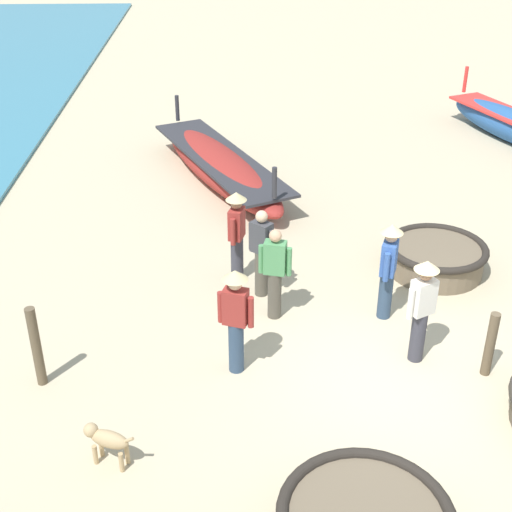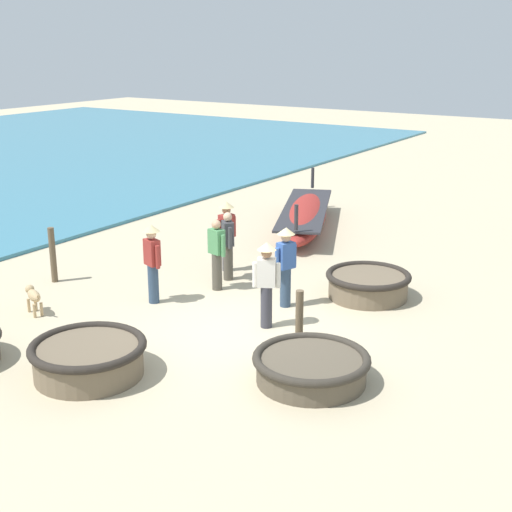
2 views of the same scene
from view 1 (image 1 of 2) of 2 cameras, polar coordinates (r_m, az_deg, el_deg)
The scene contains 13 objects.
ground_plane at distance 10.60m, azimuth 11.41°, elevation -9.34°, with size 80.00×80.00×0.00m, color #BCAD8C.
coracle_front_right at distance 13.10m, azimuth 14.21°, elevation -0.05°, with size 1.80×1.80×0.55m.
long_boat_red_hull at distance 20.11m, azimuth 19.81°, elevation 9.85°, with size 2.56×4.51×1.46m.
long_boat_ochre_hull at distance 16.38m, azimuth -2.89°, elevation 7.18°, with size 3.45×5.75×1.32m.
fisherman_by_coracle at distance 11.19m, azimuth 1.52°, elevation -1.26°, with size 0.52×0.30×1.57m.
fisherman_standing_right at distance 10.43m, azimuth 13.14°, elevation -3.80°, with size 0.48×0.36×1.67m.
fisherman_with_hat at distance 11.31m, azimuth 10.54°, elevation -0.72°, with size 0.36×0.50×1.67m.
fisherman_hauling at distance 11.77m, azimuth 0.44°, elevation 0.40°, with size 0.42×0.39×1.57m.
fisherman_crouching at distance 9.95m, azimuth -1.64°, elevation -4.70°, with size 0.51×0.36×1.67m.
fisherman_standing_left at distance 12.17m, azimuth -1.56°, elevation 2.06°, with size 0.36×0.51×1.67m.
dog at distance 9.06m, azimuth -11.88°, elevation -14.17°, with size 0.65×0.38×0.55m.
mooring_post_inland at distance 10.65m, azimuth 18.23°, elevation -6.73°, with size 0.14×0.14×1.03m, color brown.
mooring_post_shoreline at distance 10.34m, azimuth -17.17°, elevation -6.95°, with size 0.14×0.14×1.26m, color brown.
Camera 1 is at (-2.34, -8.04, 6.50)m, focal length 50.00 mm.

